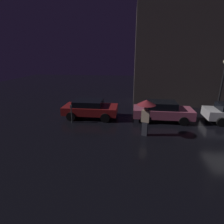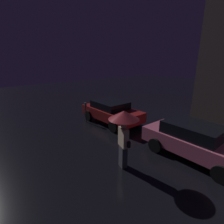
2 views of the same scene
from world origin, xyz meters
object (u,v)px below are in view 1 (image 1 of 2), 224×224
street_lamp_near (223,76)px  pedestrian_with_umbrella (146,108)px  parked_car_pink (162,111)px  parked_car_red (90,108)px  parking_meter (71,112)px

street_lamp_near → pedestrian_with_umbrella: bearing=-140.8°
parked_car_pink → street_lamp_near: size_ratio=0.98×
parked_car_pink → parked_car_red: bearing=180.0°
parking_meter → street_lamp_near: size_ratio=0.30×
parked_car_pink → parking_meter: parked_car_pink is taller
parked_car_pink → pedestrian_with_umbrella: 3.15m
pedestrian_with_umbrella → street_lamp_near: bearing=-123.6°
parked_car_red → street_lamp_near: size_ratio=0.94×
pedestrian_with_umbrella → parked_car_red: bearing=-17.4°
parked_car_pink → pedestrian_with_umbrella: bearing=-116.5°
pedestrian_with_umbrella → street_lamp_near: street_lamp_near is taller
parking_meter → pedestrian_with_umbrella: bearing=-16.6°
parked_car_red → street_lamp_near: (10.20, 2.35, 2.27)m
pedestrian_with_umbrella → parking_meter: size_ratio=1.70×
parking_meter → street_lamp_near: street_lamp_near is taller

